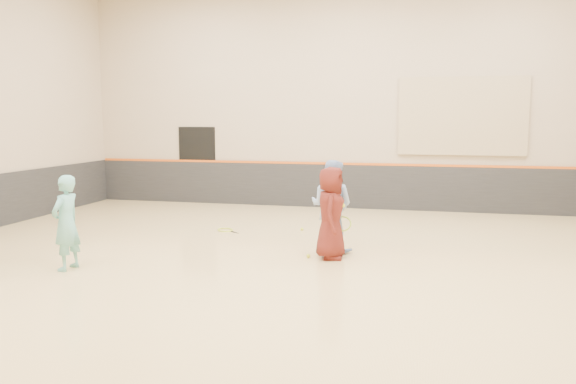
% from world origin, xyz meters
% --- Properties ---
extents(room, '(15.04, 12.04, 6.22)m').
position_xyz_m(room, '(0.00, 0.00, 0.81)').
color(room, '#D9B36F').
rests_on(room, ground).
extents(wainscot_back, '(14.90, 0.04, 1.20)m').
position_xyz_m(wainscot_back, '(0.00, 5.97, 0.60)').
color(wainscot_back, '#232326').
rests_on(wainscot_back, floor).
extents(accent_stripe, '(14.90, 0.03, 0.06)m').
position_xyz_m(accent_stripe, '(0.00, 5.96, 1.22)').
color(accent_stripe, '#D85914').
rests_on(accent_stripe, wall_back).
extents(acoustic_panel, '(3.20, 0.08, 2.00)m').
position_xyz_m(acoustic_panel, '(2.80, 5.95, 2.50)').
color(acoustic_panel, tan).
rests_on(acoustic_panel, wall_back).
extents(doorway, '(1.10, 0.05, 2.20)m').
position_xyz_m(doorway, '(-4.50, 5.98, 1.10)').
color(doorway, black).
rests_on(doorway, floor).
extents(girl, '(0.41, 0.59, 1.55)m').
position_xyz_m(girl, '(-3.76, -1.35, 0.77)').
color(girl, '#6EBFBA').
rests_on(girl, floor).
extents(instructor, '(0.96, 0.84, 1.70)m').
position_xyz_m(instructor, '(0.22, 0.90, 0.85)').
color(instructor, '#8DA9DB').
rests_on(instructor, floor).
extents(young_man, '(0.57, 0.82, 1.62)m').
position_xyz_m(young_man, '(0.29, 0.38, 0.81)').
color(young_man, '#5C1B15').
rests_on(young_man, floor).
extents(held_racket, '(0.55, 0.55, 0.56)m').
position_xyz_m(held_racket, '(0.45, 0.66, 0.57)').
color(held_racket, '#ACD12E').
rests_on(held_racket, instructor).
extents(spare_racket, '(0.75, 0.75, 0.08)m').
position_xyz_m(spare_racket, '(-2.34, 2.27, 0.04)').
color(spare_racket, '#ABC62B').
rests_on(spare_racket, floor).
extents(ball_under_racket, '(0.07, 0.07, 0.07)m').
position_xyz_m(ball_under_racket, '(-0.09, 0.31, 0.03)').
color(ball_under_racket, yellow).
rests_on(ball_under_racket, floor).
extents(ball_in_hand, '(0.07, 0.07, 0.07)m').
position_xyz_m(ball_in_hand, '(0.51, 0.31, 0.96)').
color(ball_in_hand, '#E9EF37').
rests_on(ball_in_hand, young_man).
extents(ball_beside_spare, '(0.07, 0.07, 0.07)m').
position_xyz_m(ball_beside_spare, '(-0.70, 2.65, 0.03)').
color(ball_beside_spare, '#D2DE33').
rests_on(ball_beside_spare, floor).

